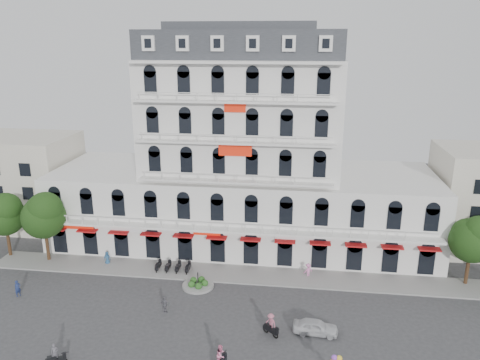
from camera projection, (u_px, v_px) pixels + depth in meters
name	position (u px, v px, depth m)	size (l,w,h in m)	color
ground	(217.00, 323.00, 41.31)	(120.00, 120.00, 0.00)	#38383A
sidewalk	(232.00, 274.00, 49.83)	(53.00, 4.00, 0.16)	gray
main_building	(242.00, 163.00, 55.50)	(45.00, 15.00, 25.80)	silver
flank_building_west	(21.00, 180.00, 62.30)	(14.00, 10.00, 12.00)	beige
traffic_island	(198.00, 284.00, 47.30)	(3.20, 3.20, 1.60)	gray
parked_scooter_row	(173.00, 272.00, 50.45)	(4.40, 1.80, 1.10)	black
tree_west_outer	(4.00, 213.00, 52.48)	(4.50, 4.48, 7.76)	#382314
tree_west_inner	(43.00, 214.00, 51.28)	(4.76, 4.76, 8.25)	#382314
tree_east_inner	(473.00, 238.00, 46.26)	(4.40, 4.37, 7.57)	#382314
parked_car	(315.00, 327.00, 39.66)	(1.53, 3.81, 1.30)	silver
rider_west	(55.00, 357.00, 35.63)	(1.59, 0.96, 1.99)	black
rider_southwest	(221.00, 357.00, 35.20)	(0.83, 1.67, 2.16)	black
rider_center	(271.00, 324.00, 39.31)	(1.41, 1.20, 2.08)	black
pedestrian_left	(107.00, 258.00, 51.86)	(0.74, 0.48, 1.52)	#29537C
pedestrian_mid	(165.00, 305.00, 42.74)	(0.91, 0.38, 1.56)	slate
pedestrian_right	(308.00, 270.00, 49.09)	(0.99, 0.57, 1.54)	pink
pedestrian_far	(18.00, 288.00, 45.43)	(0.61, 0.40, 1.66)	navy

